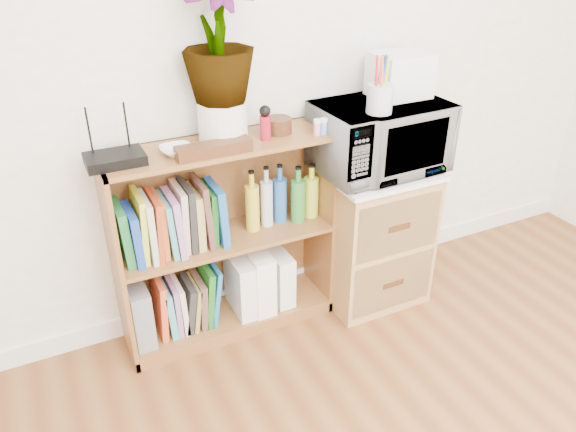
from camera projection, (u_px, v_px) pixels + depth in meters
skirting_board at (282, 281)px, 3.02m from camera, size 4.00×0.02×0.10m
bookshelf at (225, 241)px, 2.57m from camera, size 1.00×0.30×0.95m
wicker_unit at (370, 235)px, 2.86m from camera, size 0.50×0.45×0.70m
microwave at (380, 137)px, 2.59m from camera, size 0.60×0.41×0.32m
pen_cup at (380, 99)px, 2.37m from camera, size 0.11×0.11×0.12m
small_appliance at (400, 75)px, 2.56m from camera, size 0.25×0.21×0.20m
router at (115, 159)px, 2.15m from camera, size 0.22×0.15×0.04m
white_bowl at (177, 150)px, 2.23m from camera, size 0.13×0.13×0.03m
plant_pot at (223, 121)px, 2.32m from camera, size 0.20×0.20×0.17m
potted_plant at (218, 36)px, 2.15m from camera, size 0.29×0.29×0.52m
trinket_box at (214, 149)px, 2.23m from camera, size 0.31×0.08×0.05m
kokeshi_doll at (265, 128)px, 2.36m from camera, size 0.05×0.05×0.10m
wooden_bowl at (279, 125)px, 2.44m from camera, size 0.11×0.11×0.07m
paint_jars at (324, 127)px, 2.42m from camera, size 0.12×0.04×0.06m
file_box at (139, 312)px, 2.53m from camera, size 0.09×0.23×0.29m
magazine_holder_left at (241, 284)px, 2.71m from camera, size 0.09×0.23×0.29m
magazine_holder_mid at (257, 278)px, 2.74m from camera, size 0.10×0.25×0.31m
magazine_holder_right at (279, 276)px, 2.79m from camera, size 0.09×0.22×0.27m
cookbooks at (172, 222)px, 2.40m from camera, size 0.46×0.20×0.30m
liquor_bottles at (290, 195)px, 2.62m from camera, size 0.45×0.07×0.29m
lower_books at (186, 301)px, 2.62m from camera, size 0.31×0.19×0.29m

